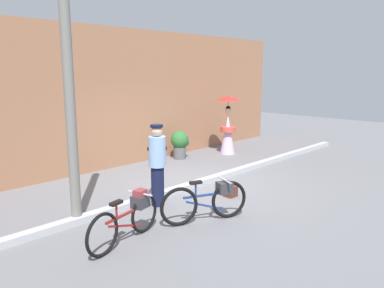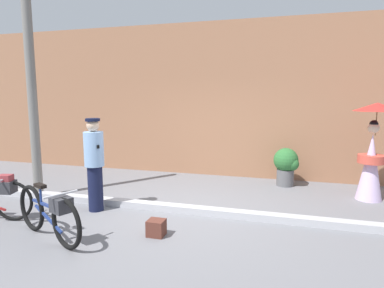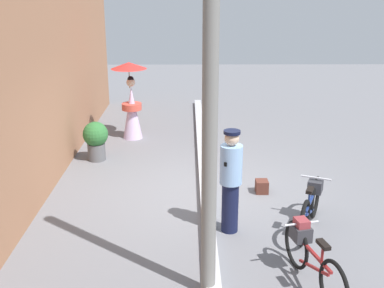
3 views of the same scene
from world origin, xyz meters
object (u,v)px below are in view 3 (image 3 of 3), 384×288
(bicycle_near_officer, at_px, (311,205))
(backpack_on_pavement, at_px, (262,186))
(person_officer, at_px, (231,179))
(person_with_parasol, at_px, (131,100))
(bicycle_far_side, at_px, (311,255))
(potted_plant_by_door, at_px, (96,138))
(utility_pole, at_px, (210,106))

(bicycle_near_officer, xyz_separation_m, backpack_on_pavement, (1.38, 0.55, -0.27))
(bicycle_near_officer, bearing_deg, person_officer, 93.21)
(backpack_on_pavement, bearing_deg, person_with_parasol, 39.37)
(bicycle_near_officer, relative_size, backpack_on_pavement, 6.36)
(bicycle_far_side, bearing_deg, bicycle_near_officer, -13.91)
(person_officer, height_order, potted_plant_by_door, person_officer)
(bicycle_near_officer, bearing_deg, potted_plant_by_door, 51.06)
(bicycle_near_officer, height_order, bicycle_far_side, bicycle_near_officer)
(bicycle_near_officer, relative_size, person_with_parasol, 0.82)
(bicycle_far_side, distance_m, backpack_on_pavement, 2.87)
(person_with_parasol, xyz_separation_m, utility_pole, (-6.40, -1.64, 1.42))
(utility_pole, bearing_deg, bicycle_near_officer, -45.41)
(person_officer, relative_size, person_with_parasol, 0.87)
(person_officer, bearing_deg, potted_plant_by_door, 39.27)
(bicycle_far_side, bearing_deg, potted_plant_by_door, 37.46)
(bicycle_far_side, height_order, utility_pole, utility_pole)
(potted_plant_by_door, bearing_deg, person_officer, -140.73)
(person_with_parasol, distance_m, utility_pole, 6.76)
(bicycle_far_side, relative_size, utility_pole, 0.34)
(bicycle_far_side, xyz_separation_m, potted_plant_by_door, (4.63, 3.55, 0.08))
(person_officer, distance_m, person_with_parasol, 5.24)
(person_with_parasol, bearing_deg, potted_plant_by_door, 159.24)
(bicycle_near_officer, xyz_separation_m, bicycle_far_side, (-1.47, 0.36, 0.01))
(person_officer, height_order, person_with_parasol, person_with_parasol)
(backpack_on_pavement, distance_m, utility_pole, 3.95)
(bicycle_far_side, relative_size, potted_plant_by_door, 1.88)
(potted_plant_by_door, distance_m, utility_pole, 5.64)
(backpack_on_pavement, bearing_deg, bicycle_near_officer, -158.35)
(person_with_parasol, bearing_deg, backpack_on_pavement, -140.63)
(person_officer, distance_m, utility_pole, 2.23)
(bicycle_far_side, height_order, backpack_on_pavement, bicycle_far_side)
(person_with_parasol, distance_m, backpack_on_pavement, 4.45)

